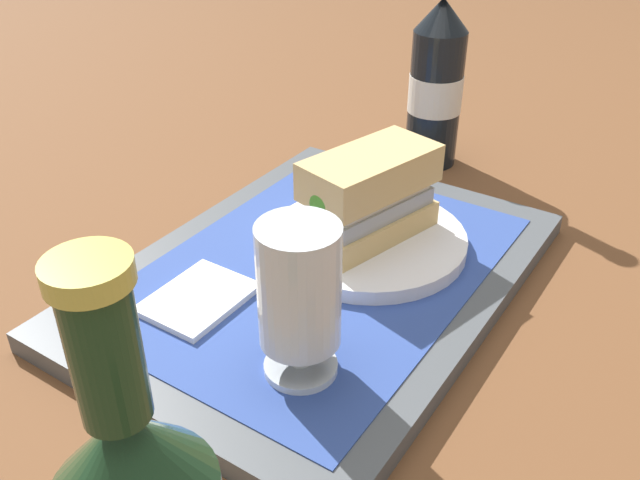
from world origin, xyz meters
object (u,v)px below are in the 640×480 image
at_px(beer_glass, 299,296).
at_px(sandwich, 367,195).
at_px(plate, 368,240).
at_px(second_bottle, 436,82).

bearing_deg(beer_glass, sandwich, -165.33).
relative_size(plate, sandwich, 1.34).
height_order(plate, beer_glass, beer_glass).
bearing_deg(sandwich, plate, 180.00).
distance_m(plate, sandwich, 0.05).
height_order(beer_glass, second_bottle, second_bottle).
bearing_deg(beer_glass, plate, -165.84).
xyz_separation_m(plate, second_bottle, (-0.25, -0.05, 0.08)).
bearing_deg(plate, beer_glass, 14.16).
bearing_deg(beer_glass, second_bottle, -167.18).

